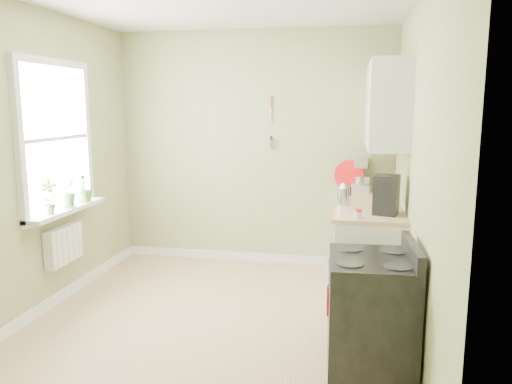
% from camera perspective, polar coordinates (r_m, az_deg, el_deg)
% --- Properties ---
extents(floor, '(3.20, 3.60, 0.02)m').
position_cam_1_polar(floor, '(4.45, -4.75, -14.87)').
color(floor, tan).
rests_on(floor, ground).
extents(wall_back, '(3.20, 0.02, 2.70)m').
position_cam_1_polar(wall_back, '(5.83, -0.21, 4.94)').
color(wall_back, tan).
rests_on(wall_back, floor).
extents(wall_left, '(0.02, 3.60, 2.70)m').
position_cam_1_polar(wall_left, '(4.77, -24.02, 2.98)').
color(wall_left, tan).
rests_on(wall_left, floor).
extents(wall_right, '(0.02, 3.60, 2.70)m').
position_cam_1_polar(wall_right, '(3.96, 18.05, 2.11)').
color(wall_right, tan).
rests_on(wall_right, floor).
extents(base_cabinets, '(0.60, 1.60, 0.87)m').
position_cam_1_polar(base_cabinets, '(5.10, 12.62, -6.50)').
color(base_cabinets, white).
rests_on(base_cabinets, floor).
extents(countertop, '(0.64, 1.60, 0.04)m').
position_cam_1_polar(countertop, '(4.99, 12.70, -1.48)').
color(countertop, '#D9B585').
rests_on(countertop, base_cabinets).
extents(upper_cabinets, '(0.35, 1.40, 0.80)m').
position_cam_1_polar(upper_cabinets, '(5.00, 14.65, 9.54)').
color(upper_cabinets, white).
rests_on(upper_cabinets, wall_right).
extents(window, '(0.06, 1.14, 1.44)m').
position_cam_1_polar(window, '(4.99, -21.97, 5.70)').
color(window, white).
rests_on(window, wall_left).
extents(window_sill, '(0.18, 1.14, 0.04)m').
position_cam_1_polar(window_sill, '(5.03, -20.78, -1.91)').
color(window_sill, white).
rests_on(window_sill, wall_left).
extents(radiator, '(0.12, 0.50, 0.35)m').
position_cam_1_polar(radiator, '(5.08, -21.14, -5.65)').
color(radiator, white).
rests_on(radiator, wall_left).
extents(wall_utensils, '(0.02, 0.14, 0.58)m').
position_cam_1_polar(wall_utensils, '(5.75, 1.71, 7.01)').
color(wall_utensils, '#D9B585').
rests_on(wall_utensils, wall_back).
extents(stove, '(0.63, 0.70, 0.95)m').
position_cam_1_polar(stove, '(3.65, 12.99, -13.43)').
color(stove, black).
rests_on(stove, floor).
extents(stand_mixer, '(0.24, 0.36, 0.41)m').
position_cam_1_polar(stand_mixer, '(5.69, 12.05, 1.91)').
color(stand_mixer, '#B2B2B7').
rests_on(stand_mixer, countertop).
extents(kettle, '(0.21, 0.12, 0.21)m').
position_cam_1_polar(kettle, '(4.83, 9.95, -0.24)').
color(kettle, silver).
rests_on(kettle, countertop).
extents(coffee_maker, '(0.24, 0.26, 0.35)m').
position_cam_1_polar(coffee_maker, '(4.49, 14.63, -0.42)').
color(coffee_maker, black).
rests_on(coffee_maker, countertop).
extents(red_tray, '(0.34, 0.15, 0.34)m').
position_cam_1_polar(red_tray, '(5.65, 10.61, 1.86)').
color(red_tray, '#A31010').
rests_on(red_tray, countertop).
extents(jar, '(0.07, 0.07, 0.08)m').
position_cam_1_polar(jar, '(4.29, 11.57, -2.47)').
color(jar, '#C1B3A0').
rests_on(jar, countertop).
extents(plant_a, '(0.20, 0.18, 0.32)m').
position_cam_1_polar(plant_a, '(4.75, -22.62, -0.47)').
color(plant_a, '#4B7634').
rests_on(plant_a, window_sill).
extents(plant_b, '(0.16, 0.19, 0.30)m').
position_cam_1_polar(plant_b, '(5.03, -20.59, 0.09)').
color(plant_b, '#4B7634').
rests_on(plant_b, window_sill).
extents(plant_c, '(0.17, 0.17, 0.29)m').
position_cam_1_polar(plant_c, '(5.26, -19.07, 0.52)').
color(plant_c, '#4B7634').
rests_on(plant_c, window_sill).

